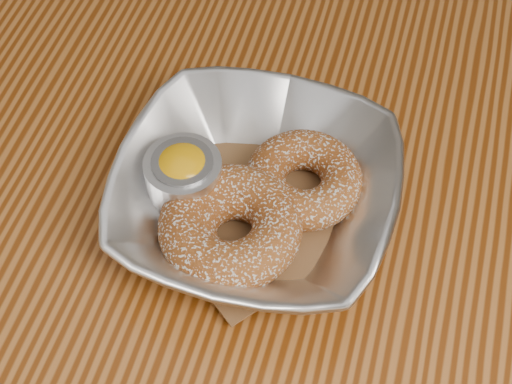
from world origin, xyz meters
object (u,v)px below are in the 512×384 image
(serving_bowl, at_px, (256,195))
(donut_front, at_px, (230,226))
(donut_back, at_px, (303,179))
(table, at_px, (244,264))
(donut_extra, at_px, (236,232))
(ramekin, at_px, (184,178))

(serving_bowl, height_order, donut_front, serving_bowl)
(donut_front, bearing_deg, donut_back, 54.91)
(serving_bowl, xyz_separation_m, donut_front, (-0.01, -0.03, 0.00))
(table, distance_m, donut_back, 0.13)
(donut_back, height_order, donut_front, donut_front)
(serving_bowl, height_order, donut_back, serving_bowl)
(table, relative_size, donut_back, 13.26)
(donut_front, bearing_deg, donut_extra, -21.62)
(serving_bowl, bearing_deg, donut_front, -106.19)
(table, height_order, ramekin, ramekin)
(donut_back, xyz_separation_m, donut_extra, (-0.04, -0.06, 0.00))
(serving_bowl, distance_m, ramekin, 0.06)
(donut_back, height_order, ramekin, ramekin)
(serving_bowl, relative_size, donut_front, 2.01)
(donut_front, bearing_deg, table, 95.67)
(table, relative_size, donut_front, 11.30)
(table, relative_size, serving_bowl, 5.63)
(donut_front, xyz_separation_m, donut_extra, (0.00, -0.00, -0.00))
(serving_bowl, bearing_deg, donut_extra, -98.39)
(table, relative_size, ramekin, 20.55)
(donut_back, distance_m, ramekin, 0.09)
(serving_bowl, relative_size, ramekin, 3.65)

